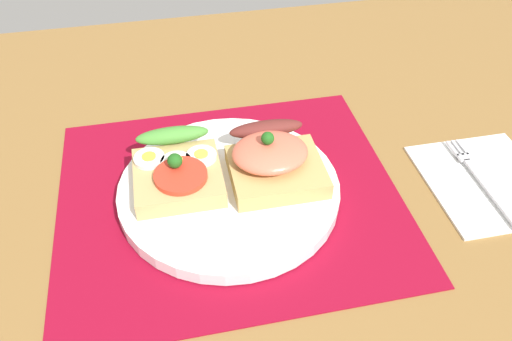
{
  "coord_description": "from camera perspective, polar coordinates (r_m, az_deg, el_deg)",
  "views": [
    {
      "loc": [
        -5.3,
        -39.92,
        40.5
      ],
      "look_at": [
        3.0,
        0.0,
        3.35
      ],
      "focal_mm": 36.17,
      "sensor_mm": 36.0,
      "label": 1
    }
  ],
  "objects": [
    {
      "name": "placemat",
      "position": [
        0.57,
        -2.96,
        -2.79
      ],
      "size": [
        37.04,
        32.54,
        0.3
      ],
      "primitive_type": "cube",
      "color": "maroon",
      "rests_on": "ground_plane"
    },
    {
      "name": "plate",
      "position": [
        0.56,
        -2.99,
        -2.13
      ],
      "size": [
        24.02,
        24.02,
        1.55
      ],
      "primitive_type": "cylinder",
      "color": "white",
      "rests_on": "placemat"
    },
    {
      "name": "sandwich_egg_tomato",
      "position": [
        0.56,
        -8.7,
        0.1
      ],
      "size": [
        9.25,
        10.65,
        4.17
      ],
      "color": "tan",
      "rests_on": "plate"
    },
    {
      "name": "fork",
      "position": [
        0.63,
        23.54,
        -0.75
      ],
      "size": [
        1.62,
        14.46,
        0.32
      ],
      "color": "#B7B7BC",
      "rests_on": "napkin"
    },
    {
      "name": "ground_plane",
      "position": [
        0.58,
        -2.9,
        -4.01
      ],
      "size": [
        120.0,
        90.0,
        3.2
      ],
      "primitive_type": "cube",
      "color": "brown"
    },
    {
      "name": "sandwich_salmon",
      "position": [
        0.56,
        1.82,
        1.39
      ],
      "size": [
        9.99,
        10.27,
        5.55
      ],
      "color": "tan",
      "rests_on": "plate"
    },
    {
      "name": "napkin",
      "position": [
        0.64,
        24.19,
        -1.02
      ],
      "size": [
        13.54,
        14.91,
        0.6
      ],
      "primitive_type": "cube",
      "color": "white",
      "rests_on": "ground_plane"
    }
  ]
}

